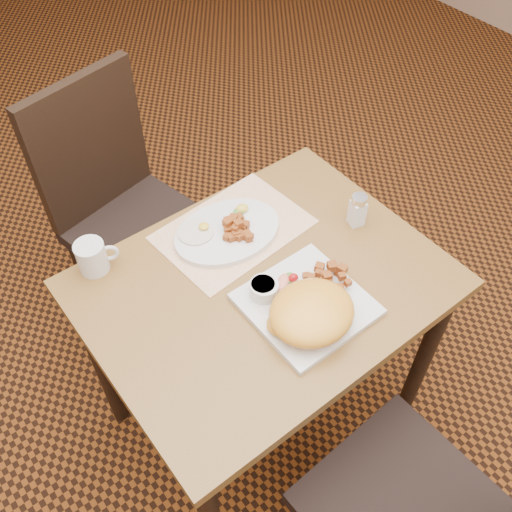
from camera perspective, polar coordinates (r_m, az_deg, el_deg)
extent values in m
plane|color=black|center=(2.11, 0.59, -15.36)|extent=(8.00, 8.00, 0.00)
cube|color=brown|center=(1.48, 0.81, -2.96)|extent=(0.90, 0.70, 0.03)
cylinder|color=black|center=(1.87, 16.41, -9.76)|extent=(0.05, 0.05, 0.71)
cylinder|color=black|center=(1.85, -15.25, -10.25)|extent=(0.05, 0.05, 0.71)
cylinder|color=black|center=(2.09, 4.21, 1.11)|extent=(0.05, 0.05, 0.71)
cube|color=black|center=(1.56, 14.58, -23.31)|extent=(0.43, 0.43, 0.05)
cylinder|color=black|center=(1.86, 12.49, -18.17)|extent=(0.04, 0.04, 0.42)
cube|color=black|center=(2.04, -11.30, 2.39)|extent=(0.50, 0.50, 0.05)
cylinder|color=black|center=(2.38, -10.16, 2.89)|extent=(0.04, 0.04, 0.42)
cylinder|color=black|center=(2.19, -3.79, -1.45)|extent=(0.04, 0.04, 0.42)
cylinder|color=black|center=(2.26, -16.80, -2.20)|extent=(0.04, 0.04, 0.42)
cylinder|color=black|center=(2.06, -10.66, -7.32)|extent=(0.04, 0.04, 0.42)
cube|color=black|center=(1.99, -16.36, 10.42)|extent=(0.42, 0.13, 0.50)
cube|color=white|center=(1.59, -2.28, 2.65)|extent=(0.42, 0.31, 0.00)
cube|color=silver|center=(1.42, 5.02, -4.82)|extent=(0.28, 0.28, 0.02)
ellipsoid|color=#F8AD30|center=(1.35, 5.59, -5.61)|extent=(0.21, 0.19, 0.08)
ellipsoid|color=#F8AD30|center=(1.37, 6.86, -6.21)|extent=(0.08, 0.08, 0.03)
ellipsoid|color=#F8AD30|center=(1.36, 2.77, -6.69)|extent=(0.08, 0.08, 0.03)
cylinder|color=silver|center=(1.41, 0.81, -3.32)|extent=(0.07, 0.07, 0.04)
cylinder|color=beige|center=(1.40, 0.70, -2.85)|extent=(0.06, 0.06, 0.01)
ellipsoid|color=#387223|center=(1.45, 3.27, -2.21)|extent=(0.05, 0.04, 0.01)
ellipsoid|color=red|center=(1.44, 3.75, -2.19)|extent=(0.03, 0.03, 0.03)
ellipsoid|color=#F28C72|center=(1.43, 2.68, -2.69)|extent=(0.07, 0.06, 0.02)
cylinder|color=white|center=(1.56, -6.06, 2.41)|extent=(0.10, 0.10, 0.01)
ellipsoid|color=yellow|center=(1.56, -5.25, 2.98)|extent=(0.03, 0.03, 0.01)
ellipsoid|color=#387223|center=(1.61, -1.66, 4.54)|extent=(0.04, 0.03, 0.01)
ellipsoid|color=yellow|center=(1.61, -1.40, 4.81)|extent=(0.04, 0.04, 0.02)
cube|color=white|center=(1.60, 10.06, 4.27)|extent=(0.05, 0.05, 0.08)
cylinder|color=silver|center=(1.57, 10.30, 5.57)|extent=(0.05, 0.05, 0.02)
cylinder|color=silver|center=(1.52, -16.11, -0.10)|extent=(0.08, 0.08, 0.09)
torus|color=silver|center=(1.52, -14.47, 0.29)|extent=(0.05, 0.03, 0.05)
cube|color=#9F4D19|center=(1.44, 8.32, -3.36)|extent=(0.02, 0.02, 0.02)
cube|color=#9F4D19|center=(1.42, 6.03, -2.73)|extent=(0.02, 0.02, 0.02)
cube|color=#9F4D19|center=(1.45, 5.52, -2.17)|extent=(0.03, 0.03, 0.02)
cube|color=#9F4D19|center=(1.45, 7.05, -2.37)|extent=(0.03, 0.03, 0.02)
cube|color=#9F4D19|center=(1.44, 6.79, -3.00)|extent=(0.03, 0.02, 0.02)
cube|color=#9F4D19|center=(1.44, 8.43, -3.27)|extent=(0.03, 0.03, 0.02)
cube|color=#9F4D19|center=(1.47, 6.37, -1.14)|extent=(0.03, 0.03, 0.02)
cube|color=#9F4D19|center=(1.44, 7.12, -2.04)|extent=(0.03, 0.03, 0.02)
cube|color=#9F4D19|center=(1.42, 6.85, -3.65)|extent=(0.02, 0.02, 0.02)
cube|color=#9F4D19|center=(1.45, 6.90, -2.03)|extent=(0.03, 0.03, 0.02)
cube|color=#9F4D19|center=(1.46, 8.62, -1.30)|extent=(0.03, 0.03, 0.02)
cube|color=#9F4D19|center=(1.44, 6.96, -2.59)|extent=(0.03, 0.03, 0.02)
cube|color=#9F4D19|center=(1.45, 7.06, -2.36)|extent=(0.03, 0.02, 0.02)
cube|color=#9F4D19|center=(1.43, 9.17, -2.65)|extent=(0.02, 0.02, 0.02)
cube|color=#9F4D19|center=(1.46, 7.62, -1.03)|extent=(0.03, 0.03, 0.02)
cube|color=#9F4D19|center=(1.44, 7.05, -1.98)|extent=(0.02, 0.02, 0.02)
cube|color=#9F4D19|center=(1.42, 7.48, -4.02)|extent=(0.03, 0.03, 0.02)
cube|color=#9F4D19|center=(1.44, 8.60, -2.03)|extent=(0.02, 0.02, 0.02)
cube|color=#9F4D19|center=(1.42, 8.19, -3.28)|extent=(0.03, 0.03, 0.02)
cube|color=#9F4D19|center=(1.46, 6.29, -1.70)|extent=(0.02, 0.02, 0.02)
cube|color=#9F4D19|center=(1.45, 6.93, -2.30)|extent=(0.03, 0.03, 0.02)
cube|color=#9F4D19|center=(1.41, 7.54, -3.52)|extent=(0.02, 0.02, 0.02)
cube|color=#9F4D19|center=(1.46, 5.04, -2.01)|extent=(0.02, 0.02, 0.01)
cube|color=#9F4D19|center=(1.45, 7.13, -2.45)|extent=(0.03, 0.03, 0.02)
cube|color=#9F4D19|center=(1.47, 8.26, -1.71)|extent=(0.02, 0.02, 0.01)
cube|color=#9F4D19|center=(1.54, -1.66, 2.04)|extent=(0.03, 0.03, 0.02)
cube|color=#9F4D19|center=(1.56, -1.07, 3.09)|extent=(0.03, 0.03, 0.02)
cube|color=#9F4D19|center=(1.53, -0.75, 1.90)|extent=(0.02, 0.03, 0.02)
cube|color=#9F4D19|center=(1.55, -2.79, 3.51)|extent=(0.03, 0.03, 0.02)
cube|color=#9F4D19|center=(1.55, -2.28, 2.81)|extent=(0.02, 0.02, 0.02)
cube|color=#9F4D19|center=(1.54, -0.89, 2.14)|extent=(0.02, 0.02, 0.02)
cube|color=#9F4D19|center=(1.56, -2.27, 2.86)|extent=(0.03, 0.03, 0.02)
cube|color=#9F4D19|center=(1.55, -2.83, 2.62)|extent=(0.03, 0.03, 0.02)
cube|color=#9F4D19|center=(1.58, -1.74, 3.85)|extent=(0.03, 0.03, 0.02)
cube|color=#9F4D19|center=(1.54, -2.85, 3.32)|extent=(0.02, 0.02, 0.02)
cube|color=#9F4D19|center=(1.54, -2.02, 2.08)|extent=(0.02, 0.02, 0.02)
cube|color=#9F4D19|center=(1.53, -2.46, 1.89)|extent=(0.03, 0.02, 0.02)
cube|color=#9F4D19|center=(1.53, -2.94, 1.91)|extent=(0.02, 0.02, 0.02)
cube|color=#9F4D19|center=(1.54, -1.79, 3.21)|extent=(0.03, 0.02, 0.02)
cube|color=#9F4D19|center=(1.53, -2.09, 2.79)|extent=(0.02, 0.02, 0.02)
cube|color=#9F4D19|center=(1.54, -2.02, 2.22)|extent=(0.03, 0.03, 0.02)
cube|color=#9F4D19|center=(1.55, -2.10, 2.84)|extent=(0.03, 0.03, 0.02)
cube|color=#9F4D19|center=(1.56, -1.30, 2.86)|extent=(0.03, 0.03, 0.02)
cube|color=#9F4D19|center=(1.55, -2.26, 2.73)|extent=(0.03, 0.03, 0.02)
cube|color=#9F4D19|center=(1.54, -1.47, 2.15)|extent=(0.03, 0.03, 0.02)
cube|color=#9F4D19|center=(1.56, -2.33, 3.73)|extent=(0.03, 0.03, 0.02)
cube|color=#9F4D19|center=(1.56, -2.36, 2.95)|extent=(0.02, 0.02, 0.02)
cube|color=#9F4D19|center=(1.53, -0.80, 1.96)|extent=(0.03, 0.03, 0.02)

